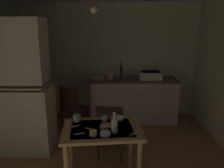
{
  "coord_description": "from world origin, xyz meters",
  "views": [
    {
      "loc": [
        0.11,
        -2.8,
        1.9
      ],
      "look_at": [
        0.1,
        0.2,
        1.15
      ],
      "focal_mm": 36.29,
      "sensor_mm": 36.0,
      "label": 1
    }
  ],
  "objects_px": {
    "serving_bowl_wide": "(105,134)",
    "glass_bottle": "(114,125)",
    "hutch_cabinet": "(17,91)",
    "dining_table": "(102,137)",
    "hand_pump": "(121,70)",
    "chair_by_counter": "(73,108)",
    "chair_far_side": "(111,129)",
    "mug_tall": "(93,133)",
    "sink_basin": "(150,75)",
    "mixing_bowl_counter": "(97,77)"
  },
  "relations": [
    {
      "from": "mixing_bowl_counter",
      "to": "chair_by_counter",
      "type": "bearing_deg",
      "value": -125.44
    },
    {
      "from": "sink_basin",
      "to": "mixing_bowl_counter",
      "type": "relative_size",
      "value": 1.61
    },
    {
      "from": "chair_by_counter",
      "to": "serving_bowl_wide",
      "type": "height_order",
      "value": "chair_by_counter"
    },
    {
      "from": "chair_by_counter",
      "to": "mug_tall",
      "type": "xyz_separation_m",
      "value": [
        0.51,
        -1.6,
        0.29
      ]
    },
    {
      "from": "mixing_bowl_counter",
      "to": "hutch_cabinet",
      "type": "bearing_deg",
      "value": -134.47
    },
    {
      "from": "hand_pump",
      "to": "chair_far_side",
      "type": "relative_size",
      "value": 0.46
    },
    {
      "from": "hand_pump",
      "to": "serving_bowl_wide",
      "type": "height_order",
      "value": "hand_pump"
    },
    {
      "from": "dining_table",
      "to": "chair_by_counter",
      "type": "distance_m",
      "value": 1.54
    },
    {
      "from": "chair_far_side",
      "to": "serving_bowl_wide",
      "type": "xyz_separation_m",
      "value": [
        -0.06,
        -0.75,
        0.3
      ]
    },
    {
      "from": "chair_by_counter",
      "to": "hutch_cabinet",
      "type": "bearing_deg",
      "value": -141.14
    },
    {
      "from": "sink_basin",
      "to": "dining_table",
      "type": "relative_size",
      "value": 0.44
    },
    {
      "from": "hutch_cabinet",
      "to": "hand_pump",
      "type": "relative_size",
      "value": 5.23
    },
    {
      "from": "hutch_cabinet",
      "to": "glass_bottle",
      "type": "relative_size",
      "value": 8.42
    },
    {
      "from": "hand_pump",
      "to": "hutch_cabinet",
      "type": "bearing_deg",
      "value": -142.37
    },
    {
      "from": "hutch_cabinet",
      "to": "sink_basin",
      "type": "xyz_separation_m",
      "value": [
        2.22,
        1.21,
        0.0
      ]
    },
    {
      "from": "sink_basin",
      "to": "chair_by_counter",
      "type": "xyz_separation_m",
      "value": [
        -1.49,
        -0.62,
        -0.48
      ]
    },
    {
      "from": "hutch_cabinet",
      "to": "hand_pump",
      "type": "xyz_separation_m",
      "value": [
        1.63,
        1.26,
        0.09
      ]
    },
    {
      "from": "chair_by_counter",
      "to": "mug_tall",
      "type": "bearing_deg",
      "value": -72.31
    },
    {
      "from": "dining_table",
      "to": "serving_bowl_wide",
      "type": "xyz_separation_m",
      "value": [
        0.05,
        -0.18,
        0.14
      ]
    },
    {
      "from": "chair_by_counter",
      "to": "hand_pump",
      "type": "bearing_deg",
      "value": 36.59
    },
    {
      "from": "hutch_cabinet",
      "to": "mixing_bowl_counter",
      "type": "xyz_separation_m",
      "value": [
        1.14,
        1.16,
        -0.03
      ]
    },
    {
      "from": "hand_pump",
      "to": "dining_table",
      "type": "bearing_deg",
      "value": -98.14
    },
    {
      "from": "dining_table",
      "to": "chair_far_side",
      "type": "relative_size",
      "value": 1.17
    },
    {
      "from": "mixing_bowl_counter",
      "to": "dining_table",
      "type": "height_order",
      "value": "mixing_bowl_counter"
    },
    {
      "from": "hutch_cabinet",
      "to": "sink_basin",
      "type": "distance_m",
      "value": 2.53
    },
    {
      "from": "hand_pump",
      "to": "mug_tall",
      "type": "distance_m",
      "value": 2.32
    },
    {
      "from": "hand_pump",
      "to": "chair_by_counter",
      "type": "bearing_deg",
      "value": -143.41
    },
    {
      "from": "mug_tall",
      "to": "sink_basin",
      "type": "bearing_deg",
      "value": 66.33
    },
    {
      "from": "hutch_cabinet",
      "to": "dining_table",
      "type": "bearing_deg",
      "value": -31.57
    },
    {
      "from": "serving_bowl_wide",
      "to": "hutch_cabinet",
      "type": "bearing_deg",
      "value": 144.01
    },
    {
      "from": "hand_pump",
      "to": "mixing_bowl_counter",
      "type": "height_order",
      "value": "hand_pump"
    },
    {
      "from": "serving_bowl_wide",
      "to": "glass_bottle",
      "type": "distance_m",
      "value": 0.15
    },
    {
      "from": "sink_basin",
      "to": "glass_bottle",
      "type": "bearing_deg",
      "value": -109.08
    },
    {
      "from": "hand_pump",
      "to": "glass_bottle",
      "type": "relative_size",
      "value": 1.61
    },
    {
      "from": "mixing_bowl_counter",
      "to": "sink_basin",
      "type": "bearing_deg",
      "value": 2.65
    },
    {
      "from": "mug_tall",
      "to": "serving_bowl_wide",
      "type": "bearing_deg",
      "value": 3.49
    },
    {
      "from": "mixing_bowl_counter",
      "to": "mug_tall",
      "type": "bearing_deg",
      "value": -87.2
    },
    {
      "from": "hutch_cabinet",
      "to": "chair_by_counter",
      "type": "height_order",
      "value": "hutch_cabinet"
    },
    {
      "from": "dining_table",
      "to": "mug_tall",
      "type": "xyz_separation_m",
      "value": [
        -0.09,
        -0.19,
        0.15
      ]
    },
    {
      "from": "chair_by_counter",
      "to": "dining_table",
      "type": "bearing_deg",
      "value": -67.05
    },
    {
      "from": "hand_pump",
      "to": "chair_by_counter",
      "type": "distance_m",
      "value": 1.25
    },
    {
      "from": "mug_tall",
      "to": "hand_pump",
      "type": "bearing_deg",
      "value": 80.4
    },
    {
      "from": "hutch_cabinet",
      "to": "hand_pump",
      "type": "distance_m",
      "value": 2.06
    },
    {
      "from": "sink_basin",
      "to": "mug_tall",
      "type": "height_order",
      "value": "sink_basin"
    },
    {
      "from": "hutch_cabinet",
      "to": "mixing_bowl_counter",
      "type": "height_order",
      "value": "hutch_cabinet"
    },
    {
      "from": "sink_basin",
      "to": "dining_table",
      "type": "height_order",
      "value": "sink_basin"
    },
    {
      "from": "sink_basin",
      "to": "mug_tall",
      "type": "distance_m",
      "value": 2.44
    },
    {
      "from": "hutch_cabinet",
      "to": "chair_by_counter",
      "type": "distance_m",
      "value": 1.06
    },
    {
      "from": "mixing_bowl_counter",
      "to": "dining_table",
      "type": "distance_m",
      "value": 2.02
    },
    {
      "from": "hutch_cabinet",
      "to": "dining_table",
      "type": "relative_size",
      "value": 2.06
    }
  ]
}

